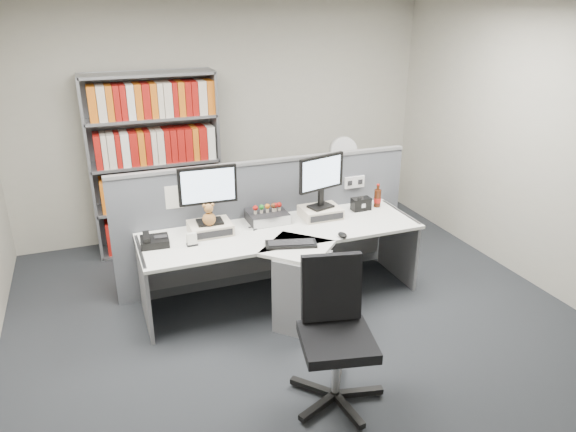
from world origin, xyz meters
name	(u,v)px	position (x,y,z in m)	size (l,w,h in m)	color
ground	(315,344)	(0.00, 0.00, 0.00)	(5.50, 5.50, 0.00)	#2A2D32
room_shell	(320,135)	(0.00, 0.00, 1.79)	(5.04, 5.54, 2.72)	#B1AE9E
partition	(267,220)	(0.00, 1.25, 0.65)	(3.00, 0.08, 1.27)	#595D65
desk	(290,265)	(0.00, 0.60, 0.46)	(2.60, 1.20, 0.72)	white
monitor_riser_left	(210,228)	(-0.63, 0.98, 0.77)	(0.38, 0.31, 0.10)	beige
monitor_riser_right	(321,212)	(0.47, 0.98, 0.77)	(0.38, 0.31, 0.10)	beige
monitor_left	(208,190)	(-0.63, 0.98, 1.14)	(0.52, 0.18, 0.53)	black
monitor_right	(321,177)	(0.47, 0.98, 1.13)	(0.50, 0.22, 0.52)	black
desktop_pc	(267,216)	(-0.06, 1.07, 0.77)	(0.37, 0.33, 0.10)	black
figurines	(269,207)	(-0.04, 1.05, 0.87)	(0.29, 0.05, 0.09)	beige
keyboard	(291,244)	(-0.04, 0.47, 0.73)	(0.47, 0.28, 0.03)	black
mouse	(342,235)	(0.45, 0.46, 0.74)	(0.07, 0.12, 0.04)	black
desk_phone	(154,241)	(-1.15, 0.90, 0.76)	(0.25, 0.23, 0.10)	black
desk_calendar	(192,240)	(-0.84, 0.77, 0.77)	(0.09, 0.07, 0.11)	black
plush_toy	(209,216)	(-0.65, 0.93, 0.91)	(0.12, 0.12, 0.21)	#9F6A35
speaker	(361,204)	(0.93, 1.01, 0.78)	(0.19, 0.11, 0.13)	black
cola_bottle	(377,198)	(1.13, 1.03, 0.81)	(0.07, 0.07, 0.24)	#3F190A
shelving_unit	(156,166)	(-0.90, 2.44, 0.98)	(1.41, 0.40, 2.00)	gray
filing_cabinet	(341,208)	(1.20, 1.99, 0.35)	(0.45, 0.61, 0.70)	gray
desk_fan	(343,153)	(1.20, 1.99, 1.03)	(0.32, 0.19, 0.53)	white
office_chair	(335,328)	(-0.12, -0.60, 0.56)	(0.69, 0.68, 1.04)	silver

